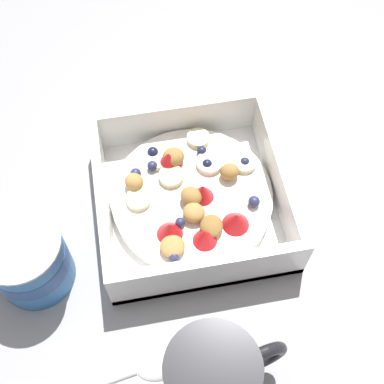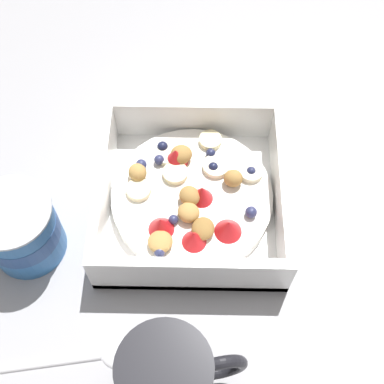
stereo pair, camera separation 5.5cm
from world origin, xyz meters
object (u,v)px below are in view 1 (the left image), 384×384
at_px(spoon, 133,372).
at_px(yogurt_cup, 28,260).
at_px(fruit_bowl, 192,197).
at_px(coffee_mug, 216,378).

height_order(spoon, yogurt_cup, yogurt_cup).
height_order(fruit_bowl, coffee_mug, coffee_mug).
bearing_deg(spoon, fruit_bowl, -27.40).
bearing_deg(coffee_mug, fruit_bowl, -4.29).
relative_size(spoon, coffee_mug, 1.59).
bearing_deg(spoon, coffee_mug, -110.06).
distance_m(fruit_bowl, yogurt_cup, 0.18).
relative_size(spoon, yogurt_cup, 2.15).
xyz_separation_m(fruit_bowl, yogurt_cup, (-0.05, 0.17, 0.02)).
bearing_deg(spoon, yogurt_cup, 36.54).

